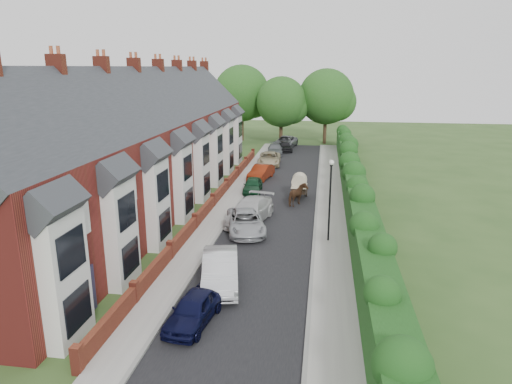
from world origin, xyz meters
TOP-DOWN VIEW (x-y plane):
  - ground at (0.00, 0.00)m, footprint 140.00×140.00m
  - road at (-0.50, 11.00)m, footprint 6.00×58.00m
  - pavement_hedge_side at (3.60, 11.00)m, footprint 2.20×58.00m
  - pavement_house_side at (-4.35, 11.00)m, footprint 1.70×58.00m
  - kerb_hedge_side at (2.55, 11.00)m, footprint 0.18×58.00m
  - kerb_house_side at (-3.55, 11.00)m, footprint 0.18×58.00m
  - hedge at (5.40, 11.00)m, footprint 2.10×58.00m
  - terrace_row at (-10.87, 9.98)m, footprint 9.05×40.50m
  - garden_wall_row at (-5.35, 10.00)m, footprint 0.35×40.35m
  - lamppost at (3.40, 4.00)m, footprint 0.32×0.32m
  - tree_far_left at (-2.65, 40.08)m, footprint 7.14×6.80m
  - tree_far_right at (3.39, 42.08)m, footprint 7.98×7.60m
  - tree_far_back at (-8.59, 43.08)m, footprint 8.40×8.00m
  - car_navy at (-2.22, -6.20)m, footprint 2.05×3.98m
  - car_silver_a at (-1.90, -2.61)m, footprint 2.67×5.13m
  - car_silver_b at (-1.93, 5.00)m, footprint 3.48×5.42m
  - car_white at (-1.99, 7.00)m, footprint 3.25×5.81m
  - car_green at (-3.00, 14.76)m, footprint 1.71×3.81m
  - car_red at (-2.93, 19.51)m, footprint 2.29×4.44m
  - car_beige at (-2.95, 26.23)m, footprint 2.63×5.19m
  - car_grey at (-3.00, 32.62)m, footprint 2.23×4.57m
  - car_black at (-2.01, 35.00)m, footprint 2.42×4.07m
  - horse at (1.06, 11.39)m, footprint 1.67×2.19m
  - horse_cart at (1.06, 13.54)m, footprint 1.30×2.88m
  - car_extra_far at (-2.18, 37.94)m, footprint 3.29×5.72m

SIDE VIEW (x-z plane):
  - ground at x=0.00m, z-range 0.00..0.00m
  - road at x=-0.50m, z-range 0.00..0.02m
  - pavement_hedge_side at x=3.60m, z-range 0.00..0.12m
  - pavement_house_side at x=-4.35m, z-range 0.00..0.12m
  - kerb_hedge_side at x=2.55m, z-range 0.00..0.13m
  - kerb_house_side at x=-3.55m, z-range 0.00..0.13m
  - garden_wall_row at x=-5.35m, z-range -0.09..1.01m
  - car_green at x=-3.00m, z-range 0.00..1.27m
  - car_grey at x=-3.00m, z-range 0.00..1.28m
  - car_navy at x=-2.22m, z-range 0.00..1.30m
  - car_black at x=-2.01m, z-range 0.00..1.30m
  - car_silver_b at x=-1.93m, z-range 0.00..1.39m
  - car_red at x=-2.93m, z-range 0.00..1.39m
  - car_beige at x=-2.95m, z-range 0.00..1.40m
  - car_extra_far at x=-2.18m, z-range 0.00..1.50m
  - car_white at x=-1.99m, z-range 0.00..1.59m
  - car_silver_a at x=-1.90m, z-range 0.00..1.61m
  - horse at x=1.06m, z-range 0.00..1.69m
  - horse_cart at x=1.06m, z-range 0.15..2.23m
  - hedge at x=5.40m, z-range 0.18..3.03m
  - lamppost at x=3.40m, z-range 0.72..5.88m
  - terrace_row at x=-10.87m, z-range -1.28..10.22m
  - tree_far_left at x=-2.65m, z-range 1.07..10.36m
  - tree_far_right at x=3.39m, z-range 1.16..11.47m
  - tree_far_back at x=-8.59m, z-range 1.21..12.03m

